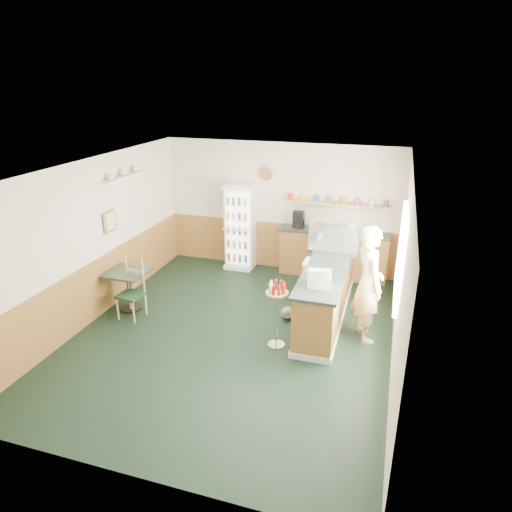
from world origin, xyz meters
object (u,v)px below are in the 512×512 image
at_px(condiment_stand, 277,304).
at_px(cafe_chair, 132,286).
at_px(shopkeeper, 368,284).
at_px(cash_register, 319,279).
at_px(display_case, 335,237).
at_px(cafe_table, 129,283).
at_px(drinks_fridge, 240,227).

bearing_deg(condiment_stand, cafe_chair, 175.37).
bearing_deg(shopkeeper, cafe_chair, 72.76).
bearing_deg(cash_register, display_case, 81.09).
bearing_deg(cash_register, cafe_table, 168.79).
bearing_deg(shopkeeper, condiment_stand, 93.08).
relative_size(shopkeeper, cafe_table, 2.56).
height_order(cash_register, cafe_chair, cash_register).
bearing_deg(display_case, cash_register, -90.00).
distance_m(cash_register, shopkeeper, 0.82).
bearing_deg(drinks_fridge, shopkeeper, -37.76).
height_order(drinks_fridge, cash_register, drinks_fridge).
bearing_deg(drinks_fridge, cafe_chair, -111.86).
relative_size(drinks_fridge, cash_register, 5.03).
height_order(display_case, cash_register, display_case).
distance_m(condiment_stand, cafe_table, 2.85).
relative_size(condiment_stand, cafe_table, 1.46).
distance_m(cash_register, cafe_table, 3.45).
distance_m(drinks_fridge, cafe_chair, 2.87).
bearing_deg(cash_register, cafe_chair, 171.68).
xyz_separation_m(display_case, cash_register, (0.00, -1.52, -0.15)).
bearing_deg(shopkeeper, display_case, 8.34).
distance_m(display_case, cafe_table, 3.75).
height_order(shopkeeper, condiment_stand, shopkeeper).
xyz_separation_m(display_case, condiment_stand, (-0.58, -1.77, -0.54)).
distance_m(cafe_table, cafe_chair, 0.25).
bearing_deg(display_case, drinks_fridge, 153.28).
bearing_deg(cafe_table, condiment_stand, -7.74).
xyz_separation_m(cash_register, shopkeeper, (0.70, 0.40, -0.17)).
height_order(condiment_stand, cafe_table, condiment_stand).
distance_m(shopkeeper, condiment_stand, 1.45).
bearing_deg(display_case, condiment_stand, -108.28).
bearing_deg(cafe_table, cafe_chair, -42.53).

